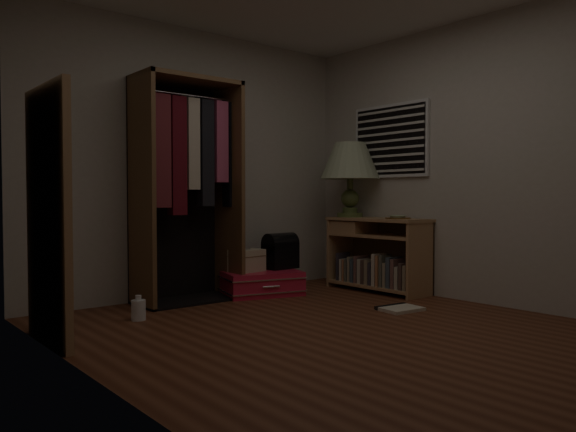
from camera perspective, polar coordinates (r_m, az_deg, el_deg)
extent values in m
plane|color=#582A19|center=(4.12, 5.34, -11.64)|extent=(4.00, 4.00, 0.00)
cube|color=beige|center=(5.61, -9.29, 5.33)|extent=(3.50, 0.02, 2.60)
cube|color=beige|center=(5.40, 18.69, 5.38)|extent=(0.02, 4.00, 2.60)
cube|color=beige|center=(3.05, -18.75, 8.08)|extent=(0.02, 4.00, 2.60)
cube|color=white|center=(5.99, 10.37, 7.51)|extent=(0.03, 0.96, 0.76)
cube|color=black|center=(5.99, 10.36, 7.51)|extent=(0.03, 0.90, 0.70)
cube|color=silver|center=(5.95, 10.24, 4.54)|extent=(0.01, 0.88, 0.02)
cube|color=silver|center=(5.96, 10.24, 5.29)|extent=(0.01, 0.88, 0.02)
cube|color=silver|center=(5.96, 10.25, 6.04)|extent=(0.01, 0.88, 0.02)
cube|color=silver|center=(5.97, 10.25, 6.78)|extent=(0.01, 0.88, 0.02)
cube|color=silver|center=(5.97, 10.25, 7.52)|extent=(0.01, 0.88, 0.02)
cube|color=silver|center=(5.98, 10.26, 8.27)|extent=(0.01, 0.88, 0.02)
cube|color=silver|center=(5.99, 10.26, 9.01)|extent=(0.01, 0.88, 0.02)
cube|color=silver|center=(6.00, 10.27, 9.74)|extent=(0.01, 0.88, 0.02)
cube|color=silver|center=(6.01, 10.27, 10.48)|extent=(0.01, 0.88, 0.02)
cube|color=#AC7E53|center=(5.51, 13.30, -4.27)|extent=(0.40, 0.03, 0.75)
cube|color=#AC7E53|center=(6.21, 5.37, -3.52)|extent=(0.40, 0.03, 0.75)
cube|color=#AC7E53|center=(5.89, 9.08, -6.93)|extent=(0.40, 1.04, 0.03)
cube|color=#AC7E53|center=(5.83, 9.11, -1.97)|extent=(0.40, 1.04, 0.03)
cube|color=#AC7E53|center=(5.82, 9.12, -0.35)|extent=(0.42, 1.12, 0.03)
cube|color=brown|center=(5.99, 10.30, -3.75)|extent=(0.02, 1.10, 0.75)
cube|color=#AC7E53|center=(6.04, 6.69, -1.11)|extent=(0.36, 0.38, 0.13)
cube|color=gray|center=(5.50, 12.20, -6.15)|extent=(0.17, 0.04, 0.24)
cube|color=#4C3833|center=(5.55, 11.96, -6.00)|extent=(0.21, 0.04, 0.26)
cube|color=#B7AD99|center=(5.57, 11.44, -6.16)|extent=(0.18, 0.04, 0.22)
cube|color=brown|center=(5.60, 11.07, -5.77)|extent=(0.18, 0.04, 0.29)
cube|color=#3F4C59|center=(5.64, 10.72, -5.64)|extent=(0.20, 0.05, 0.30)
cube|color=gray|center=(5.66, 10.25, -5.89)|extent=(0.17, 0.04, 0.24)
cube|color=#59594C|center=(5.68, 9.82, -5.50)|extent=(0.15, 0.04, 0.32)
cube|color=#B2724C|center=(5.72, 9.57, -5.49)|extent=(0.19, 0.03, 0.31)
cube|color=beige|center=(5.75, 9.23, -5.38)|extent=(0.19, 0.04, 0.32)
cube|color=#332D38|center=(5.80, 8.89, -5.78)|extent=(0.21, 0.03, 0.23)
cube|color=gray|center=(5.81, 8.36, -5.64)|extent=(0.15, 0.05, 0.25)
cube|color=#4C3833|center=(5.86, 8.15, -5.60)|extent=(0.20, 0.04, 0.25)
cube|color=#B7AD99|center=(5.88, 7.74, -5.55)|extent=(0.18, 0.04, 0.25)
cube|color=brown|center=(5.92, 7.47, -5.36)|extent=(0.20, 0.04, 0.28)
cube|color=#3F4C59|center=(5.96, 7.14, -5.49)|extent=(0.22, 0.04, 0.24)
cube|color=gray|center=(5.98, 6.76, -5.36)|extent=(0.19, 0.03, 0.26)
cube|color=#59594C|center=(6.01, 6.41, -5.45)|extent=(0.18, 0.03, 0.24)
cube|color=#B2724C|center=(6.03, 6.14, -5.45)|extent=(0.17, 0.03, 0.23)
cube|color=beige|center=(6.06, 5.84, -5.41)|extent=(0.16, 0.03, 0.23)
cube|color=#332D38|center=(6.09, 5.60, -5.09)|extent=(0.18, 0.04, 0.29)
cube|color=brown|center=(5.04, -14.70, 2.54)|extent=(0.04, 0.50, 2.05)
cube|color=brown|center=(5.49, -6.05, 2.55)|extent=(0.04, 0.50, 2.05)
cube|color=brown|center=(5.36, -10.26, 13.37)|extent=(0.95, 0.50, 0.04)
cube|color=black|center=(5.46, -11.40, 2.52)|extent=(0.95, 0.02, 2.05)
cube|color=black|center=(5.34, -10.12, -8.41)|extent=(0.95, 0.50, 0.02)
cylinder|color=silver|center=(5.33, -10.25, 12.00)|extent=(0.87, 0.02, 0.02)
cube|color=maroon|center=(5.12, -12.86, 6.44)|extent=(0.15, 0.13, 1.00)
cube|color=#590F19|center=(5.19, -11.22, 6.00)|extent=(0.14, 0.12, 1.07)
cube|color=beige|center=(5.27, -9.78, 7.20)|extent=(0.12, 0.11, 0.84)
cube|color=black|center=(5.34, -8.43, 6.32)|extent=(0.13, 0.12, 0.99)
cube|color=#BF4C72|center=(5.43, -7.08, 7.45)|extent=(0.13, 0.15, 0.76)
cube|color=black|center=(5.50, -5.70, 6.15)|extent=(0.14, 0.13, 1.00)
cube|color=#9D724C|center=(3.99, -23.21, 0.09)|extent=(0.05, 0.80, 1.70)
cube|color=white|center=(4.00, -22.82, 0.10)|extent=(0.01, 0.68, 1.58)
cube|color=red|center=(5.60, -2.77, -6.78)|extent=(0.86, 0.72, 0.23)
cube|color=silver|center=(5.61, -2.77, -7.42)|extent=(0.89, 0.74, 0.01)
cube|color=silver|center=(5.60, -2.77, -6.13)|extent=(0.89, 0.74, 0.01)
cylinder|color=silver|center=(5.35, -1.73, -7.19)|extent=(0.17, 0.07, 0.02)
cube|color=#BCAF8F|center=(5.53, -4.20, -4.54)|extent=(0.34, 0.26, 0.22)
cube|color=brown|center=(5.53, -4.20, -4.07)|extent=(0.35, 0.26, 0.01)
cylinder|color=silver|center=(5.52, -4.21, -3.32)|extent=(0.09, 0.03, 0.01)
cube|color=black|center=(5.76, -0.79, -4.08)|extent=(0.34, 0.23, 0.26)
cylinder|color=black|center=(5.74, -0.79, -2.81)|extent=(0.34, 0.23, 0.22)
cylinder|color=#455629|center=(6.09, 6.30, 0.12)|extent=(0.30, 0.30, 0.05)
cylinder|color=#455629|center=(6.09, 6.31, 0.60)|extent=(0.17, 0.17, 0.06)
sphere|color=#455629|center=(6.08, 6.31, 1.78)|extent=(0.21, 0.21, 0.19)
cylinder|color=#455629|center=(6.09, 6.32, 3.24)|extent=(0.07, 0.07, 0.11)
cone|color=beige|center=(6.10, 6.33, 5.60)|extent=(0.69, 0.69, 0.39)
cone|color=beige|center=(6.10, 6.33, 5.60)|extent=(0.62, 0.62, 0.37)
cylinder|color=olive|center=(5.65, 11.11, -0.21)|extent=(0.27, 0.27, 0.01)
imported|color=#A1C0A0|center=(5.59, 11.09, -0.12)|extent=(0.16, 0.16, 0.04)
cylinder|color=white|center=(4.61, -14.95, -9.22)|extent=(0.11, 0.11, 0.16)
cylinder|color=white|center=(4.59, -14.96, -8.02)|extent=(0.05, 0.05, 0.04)
cube|color=beige|center=(4.94, 11.32, -9.22)|extent=(0.37, 0.31, 0.03)
cube|color=black|center=(5.02, 10.40, -9.03)|extent=(0.34, 0.09, 0.03)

